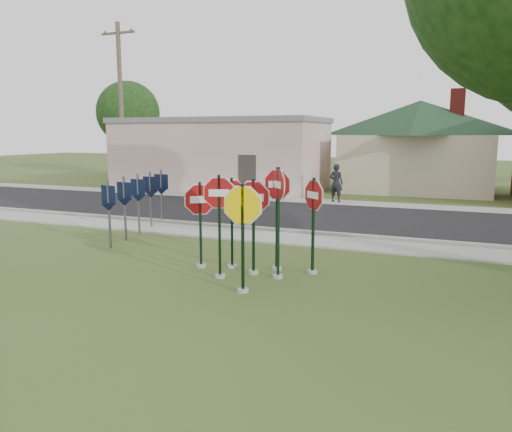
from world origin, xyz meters
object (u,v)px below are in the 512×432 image
at_px(stop_sign_center, 254,214).
at_px(stop_sign_yellow, 243,223).
at_px(stop_sign_left, 219,213).
at_px(pedestrian, 336,183).
at_px(utility_pole_near, 121,104).

distance_m(stop_sign_center, stop_sign_yellow, 1.41).
xyz_separation_m(stop_sign_left, pedestrian, (-0.43, 13.42, -0.55)).
bearing_deg(pedestrian, stop_sign_yellow, 104.60).
height_order(stop_sign_yellow, pedestrian, stop_sign_yellow).
bearing_deg(pedestrian, stop_sign_center, 103.72).
relative_size(stop_sign_center, stop_sign_yellow, 0.99).
xyz_separation_m(stop_sign_left, utility_pole_near, (-13.35, 14.28, 3.44)).
bearing_deg(stop_sign_center, utility_pole_near, 135.53).
bearing_deg(stop_sign_center, stop_sign_yellow, -76.57).
relative_size(stop_sign_left, utility_pole_near, 0.26).
relative_size(stop_sign_yellow, pedestrian, 1.33).
relative_size(stop_sign_center, utility_pole_near, 0.25).
height_order(stop_sign_center, stop_sign_yellow, stop_sign_yellow).
xyz_separation_m(stop_sign_center, utility_pole_near, (-13.94, 13.68, 3.51)).
bearing_deg(utility_pole_near, stop_sign_left, -46.93).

